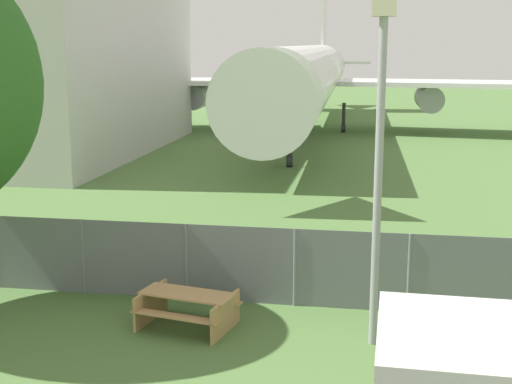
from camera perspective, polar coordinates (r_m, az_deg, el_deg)
perimeter_fence at (r=16.31m, az=3.11°, el=-6.05°), size 56.07×0.07×1.82m
airplane at (r=47.19m, az=4.28°, el=9.25°), size 38.60×46.68×11.48m
picnic_bench_near_cabin at (r=15.31m, az=-5.52°, el=-9.01°), size 2.21×1.77×0.76m
light_mast at (r=13.70m, az=9.87°, el=4.48°), size 0.44×0.44×6.75m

